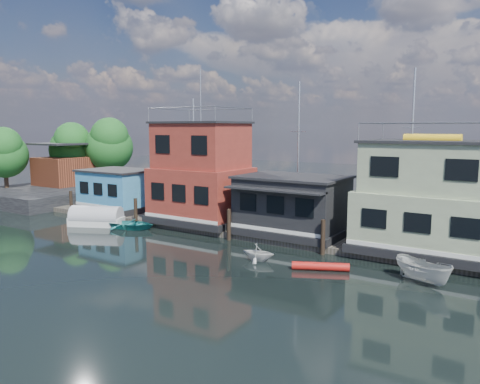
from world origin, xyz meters
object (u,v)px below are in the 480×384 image
Objects in this scene: houseboat_dark at (292,205)px; houseboat_green at (429,200)px; dinghy_white at (258,252)px; tarp_runabout at (96,218)px; red_kayak at (320,266)px; houseboat_blue at (118,190)px; dinghy_teal at (132,224)px; motorboat at (423,271)px; houseboat_red at (201,175)px.

houseboat_dark is 0.88× the size of houseboat_green.
dinghy_white is 16.03m from tarp_runabout.
dinghy_white is at bearing 158.93° from red_kayak.
houseboat_blue reaches higher than dinghy_teal.
motorboat is at bearing -80.12° from houseboat_green.
dinghy_white is 12.85m from dinghy_teal.
tarp_runabout is (-24.12, -4.56, -2.91)m from houseboat_green.
red_kayak is (3.84, 0.25, -0.30)m from dinghy_white.
houseboat_green is at bearing -13.95° from tarp_runabout.
houseboat_green is 24.72m from tarp_runabout.
houseboat_blue is 23.02m from red_kayak.
houseboat_blue is at bearing 107.90° from motorboat.
dinghy_teal is 1.07× the size of motorboat.
houseboat_red is (9.50, 0.00, 1.90)m from houseboat_blue.
houseboat_dark is 6.44m from dinghy_white.
tarp_runabout is (-15.12, -4.54, -1.78)m from houseboat_dark.
red_kayak is (-5.21, -0.82, -0.41)m from motorboat.
houseboat_red is 6.60m from dinghy_teal.
tarp_runabout is (2.38, -4.56, -1.57)m from houseboat_blue.
houseboat_red is 3.80× the size of red_kayak.
houseboat_blue is at bearing 40.55° from dinghy_teal.
houseboat_dark is at bearing -179.88° from houseboat_green.
motorboat is at bearing -27.02° from houseboat_dark.
houseboat_green is 10.65m from dinghy_white.
houseboat_red is 17.01m from houseboat_green.
houseboat_dark reaches higher than dinghy_white.
houseboat_dark is at bearing 103.81° from red_kayak.
dinghy_teal is at bearing -134.57° from houseboat_red.
houseboat_dark is at bearing 0.57° from dinghy_white.
houseboat_dark is 12.60m from dinghy_teal.
houseboat_green is 5.90m from motorboat.
houseboat_red is at bearing 0.00° from houseboat_blue.
houseboat_dark is 2.08× the size of dinghy_teal.
motorboat is 1.07× the size of red_kayak.
houseboat_green reaches higher than tarp_runabout.
houseboat_green is 2.52× the size of motorboat.
houseboat_red reaches higher than houseboat_green.
dinghy_teal is 0.79× the size of tarp_runabout.
dinghy_white is 0.44× the size of tarp_runabout.
houseboat_red reaches higher than red_kayak.
houseboat_dark is at bearing -87.11° from dinghy_teal.
houseboat_dark is 2.22× the size of motorboat.
dinghy_white is 0.64× the size of red_kayak.
motorboat reaches higher than red_kayak.
dinghy_white is 0.60× the size of motorboat.
houseboat_blue is 3.21× the size of dinghy_white.
dinghy_teal is (-12.65, 2.25, -0.16)m from dinghy_white.
houseboat_blue is at bearing -180.00° from houseboat_red.
dinghy_teal is at bearing -34.28° from houseboat_blue.
tarp_runabout reaches higher than dinghy_teal.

